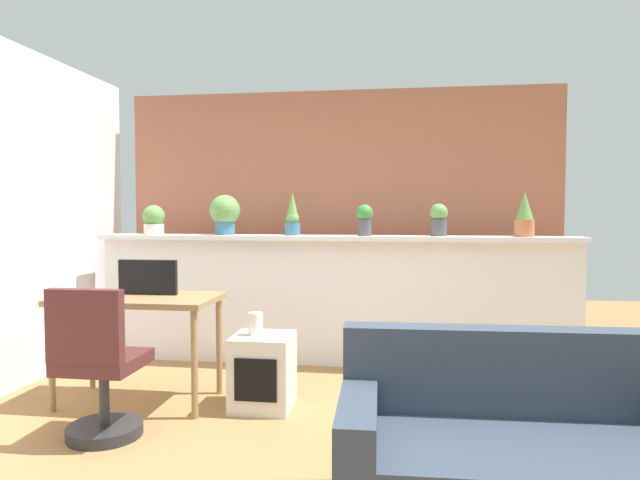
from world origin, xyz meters
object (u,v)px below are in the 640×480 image
(potted_plant_4, at_px, (439,219))
(potted_plant_2, at_px, (292,217))
(potted_plant_0, at_px, (154,220))
(desk, at_px, (138,308))
(potted_plant_5, at_px, (524,216))
(vase_on_shelf, at_px, (256,324))
(side_cube_shelf, at_px, (263,372))
(couch, at_px, (524,461))
(potted_plant_1, at_px, (225,213))
(tv_monitor, at_px, (148,277))
(office_chair, at_px, (99,375))
(potted_plant_3, at_px, (365,219))

(potted_plant_4, bearing_deg, potted_plant_2, -179.46)
(potted_plant_0, relative_size, desk, 0.24)
(potted_plant_5, relative_size, vase_on_shelf, 2.42)
(side_cube_shelf, bearing_deg, potted_plant_0, 139.30)
(couch, bearing_deg, potted_plant_4, 94.67)
(potted_plant_1, bearing_deg, couch, -49.06)
(potted_plant_4, bearing_deg, tv_monitor, -153.45)
(tv_monitor, relative_size, vase_on_shelf, 2.80)
(potted_plant_1, distance_m, office_chair, 2.03)
(tv_monitor, bearing_deg, potted_plant_5, 19.91)
(side_cube_shelf, relative_size, couch, 0.32)
(potted_plant_0, xyz_separation_m, potted_plant_4, (2.51, 0.04, 0.01))
(tv_monitor, relative_size, office_chair, 0.47)
(side_cube_shelf, bearing_deg, potted_plant_4, 42.08)
(potted_plant_1, bearing_deg, potted_plant_5, -0.98)
(potted_plant_0, height_order, couch, potted_plant_0)
(potted_plant_3, height_order, side_cube_shelf, potted_plant_3)
(potted_plant_0, xyz_separation_m, desk, (0.38, -1.09, -0.60))
(potted_plant_5, bearing_deg, vase_on_shelf, -151.38)
(potted_plant_0, bearing_deg, potted_plant_1, 3.54)
(desk, bearing_deg, potted_plant_2, 51.61)
(potted_plant_1, height_order, desk, potted_plant_1)
(tv_monitor, height_order, office_chair, tv_monitor)
(potted_plant_2, relative_size, potted_plant_5, 1.03)
(potted_plant_0, relative_size, potted_plant_1, 0.75)
(potted_plant_0, xyz_separation_m, side_cube_shelf, (1.27, -1.09, -1.02))
(vase_on_shelf, height_order, couch, couch)
(potted_plant_2, distance_m, potted_plant_3, 0.63)
(potted_plant_5, relative_size, couch, 0.23)
(potted_plant_1, xyz_separation_m, couch, (2.06, -2.37, -1.05))
(potted_plant_0, xyz_separation_m, couch, (2.71, -2.33, -0.98))
(potted_plant_1, distance_m, couch, 3.31)
(vase_on_shelf, bearing_deg, potted_plant_3, 57.68)
(potted_plant_5, height_order, tv_monitor, potted_plant_5)
(potted_plant_3, height_order, desk, potted_plant_3)
(potted_plant_4, bearing_deg, desk, -152.14)
(vase_on_shelf, xyz_separation_m, couch, (1.49, -1.25, -0.29))
(potted_plant_1, relative_size, potted_plant_2, 0.94)
(potted_plant_2, distance_m, side_cube_shelf, 1.53)
(potted_plant_5, height_order, office_chair, potted_plant_5)
(potted_plant_3, bearing_deg, potted_plant_2, 176.19)
(desk, relative_size, office_chair, 1.21)
(potted_plant_0, distance_m, potted_plant_3, 1.89)
(potted_plant_5, height_order, desk, potted_plant_5)
(tv_monitor, distance_m, couch, 2.71)
(potted_plant_1, bearing_deg, potted_plant_4, -0.09)
(desk, xyz_separation_m, office_chair, (0.07, -0.65, -0.28))
(potted_plant_5, relative_size, desk, 0.34)
(potted_plant_4, height_order, couch, potted_plant_4)
(potted_plant_3, bearing_deg, vase_on_shelf, -122.32)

